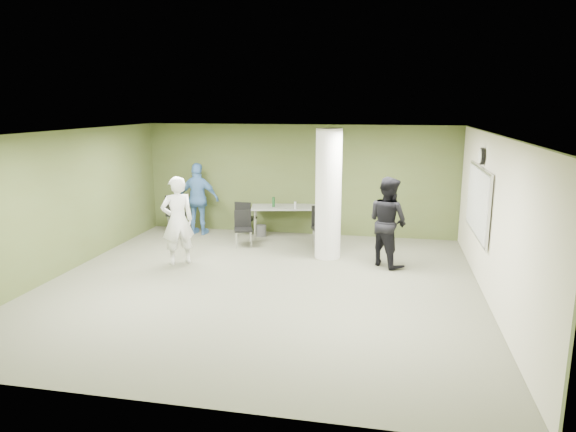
% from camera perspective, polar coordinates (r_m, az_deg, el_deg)
% --- Properties ---
extents(floor, '(8.00, 8.00, 0.00)m').
position_cam_1_polar(floor, '(9.66, -3.03, -7.60)').
color(floor, '#585A47').
rests_on(floor, ground).
extents(ceiling, '(8.00, 8.00, 0.00)m').
position_cam_1_polar(ceiling, '(9.10, -3.23, 9.22)').
color(ceiling, white).
rests_on(ceiling, wall_back).
extents(wall_back, '(8.00, 2.80, 0.02)m').
position_cam_1_polar(wall_back, '(13.13, 1.21, 4.03)').
color(wall_back, '#4A5427').
rests_on(wall_back, floor).
extents(wall_left, '(0.02, 8.00, 2.80)m').
position_cam_1_polar(wall_left, '(10.97, -23.82, 1.34)').
color(wall_left, '#4A5427').
rests_on(wall_left, floor).
extents(wall_right_cream, '(0.02, 8.00, 2.80)m').
position_cam_1_polar(wall_right_cream, '(9.16, 21.90, -0.47)').
color(wall_right_cream, beige).
rests_on(wall_right_cream, floor).
extents(column, '(0.56, 0.56, 2.80)m').
position_cam_1_polar(column, '(11.03, 4.51, 2.42)').
color(column, silver).
rests_on(column, floor).
extents(whiteboard, '(0.05, 2.30, 1.30)m').
position_cam_1_polar(whiteboard, '(10.29, 20.34, 1.53)').
color(whiteboard, silver).
rests_on(whiteboard, wall_right_cream).
extents(wall_clock, '(0.06, 0.32, 0.32)m').
position_cam_1_polar(wall_clock, '(10.18, 20.71, 6.24)').
color(wall_clock, black).
rests_on(wall_clock, wall_right_cream).
extents(folding_table, '(1.77, 1.04, 1.04)m').
position_cam_1_polar(folding_table, '(12.86, -0.38, 0.85)').
color(folding_table, gray).
rests_on(folding_table, floor).
extents(wastebasket, '(0.25, 0.25, 0.29)m').
position_cam_1_polar(wastebasket, '(13.07, -2.99, -1.64)').
color(wastebasket, '#4C4C4C').
rests_on(wastebasket, floor).
extents(chair_back_left, '(0.58, 0.58, 1.01)m').
position_cam_1_polar(chair_back_left, '(13.52, -12.22, 0.53)').
color(chair_back_left, black).
rests_on(chair_back_left, floor).
extents(chair_back_right, '(0.49, 0.49, 0.90)m').
position_cam_1_polar(chair_back_right, '(13.04, -4.83, 0.02)').
color(chair_back_right, black).
rests_on(chair_back_right, floor).
extents(chair_table_left, '(0.53, 0.53, 0.83)m').
position_cam_1_polar(chair_table_left, '(12.16, -5.02, -1.08)').
color(chair_table_left, black).
rests_on(chair_table_left, floor).
extents(chair_table_right, '(0.64, 0.64, 0.99)m').
position_cam_1_polar(chair_table_right, '(11.88, 3.90, -0.88)').
color(chair_table_right, black).
rests_on(chair_table_right, floor).
extents(woman_white, '(0.81, 0.76, 1.85)m').
position_cam_1_polar(woman_white, '(10.88, -12.17, -0.51)').
color(woman_white, white).
rests_on(woman_white, floor).
extents(man_black, '(1.14, 1.13, 1.86)m').
position_cam_1_polar(man_black, '(10.73, 11.02, -0.62)').
color(man_black, black).
rests_on(man_black, floor).
extents(man_blue, '(1.10, 0.49, 1.84)m').
position_cam_1_polar(man_blue, '(13.31, -9.92, 1.88)').
color(man_blue, '#4776B0').
rests_on(man_blue, floor).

